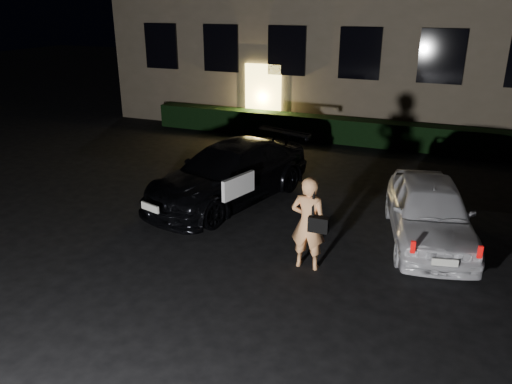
% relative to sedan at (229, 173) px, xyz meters
% --- Properties ---
extents(ground, '(80.00, 80.00, 0.00)m').
position_rel_sedan_xyz_m(ground, '(1.65, -4.03, -0.70)').
color(ground, black).
rests_on(ground, ground).
extents(hedge, '(15.00, 0.70, 0.85)m').
position_rel_sedan_xyz_m(hedge, '(1.65, 6.47, -0.28)').
color(hedge, black).
rests_on(hedge, ground).
extents(sedan, '(3.22, 5.18, 1.40)m').
position_rel_sedan_xyz_m(sedan, '(0.00, 0.00, 0.00)').
color(sedan, black).
rests_on(sedan, ground).
extents(hatch, '(2.33, 4.06, 1.30)m').
position_rel_sedan_xyz_m(hatch, '(4.71, -0.48, -0.05)').
color(hatch, white).
rests_on(hatch, ground).
extents(man, '(0.73, 0.44, 1.77)m').
position_rel_sedan_xyz_m(man, '(2.76, -2.49, 0.19)').
color(man, '#FFAC6A').
rests_on(man, ground).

